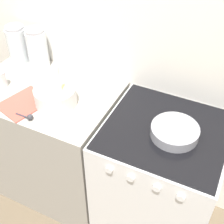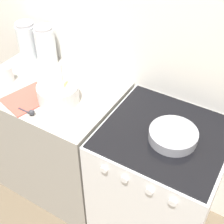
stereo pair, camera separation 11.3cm
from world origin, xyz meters
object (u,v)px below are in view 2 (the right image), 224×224
tin_can (8,74)px  baking_pan (173,135)px  stove (157,185)px  mixing_bowl (58,92)px  storage_jar_left (28,42)px  storage_jar_middle (46,48)px

tin_can → baking_pan: bearing=2.6°
stove → tin_can: bearing=-175.9°
stove → mixing_bowl: (-0.67, -0.08, 0.54)m
storage_jar_left → storage_jar_middle: storage_jar_middle is taller
storage_jar_middle → tin_can: size_ratio=2.55×
mixing_bowl → storage_jar_left: 0.60m
stove → tin_can: tin_can is taller
mixing_bowl → tin_can: (-0.41, -0.00, -0.01)m
stove → storage_jar_left: bearing=168.8°
mixing_bowl → storage_jar_middle: 0.46m
storage_jar_left → tin_can: size_ratio=2.42×
mixing_bowl → tin_can: size_ratio=2.56×
stove → baking_pan: baking_pan is taller
storage_jar_left → tin_can: (0.10, -0.31, -0.06)m
storage_jar_middle → baking_pan: bearing=-13.7°
stove → storage_jar_left: storage_jar_left is taller
stove → baking_pan: bearing=-27.4°
stove → mixing_bowl: mixing_bowl is taller
storage_jar_left → baking_pan: bearing=-11.9°
storage_jar_middle → tin_can: storage_jar_middle is taller
stove → tin_can: size_ratio=8.78×
storage_jar_left → tin_can: bearing=-72.6°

